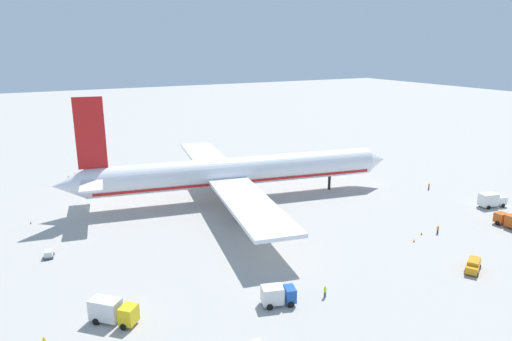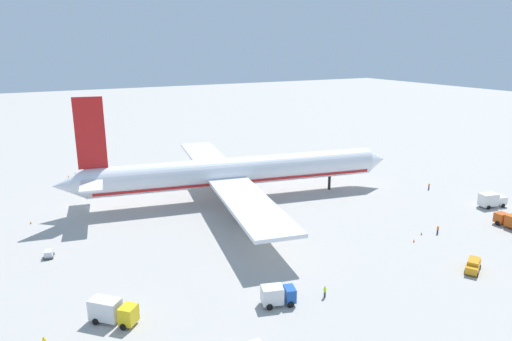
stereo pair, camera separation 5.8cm
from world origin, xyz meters
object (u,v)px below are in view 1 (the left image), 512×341
Objects in this scene: service_truck_0 at (512,221)px; service_truck_3 at (491,200)px; traffic_cone_2 at (75,173)px; ground_worker_3 at (438,230)px; ground_worker_5 at (429,186)px; airliner at (233,172)px; traffic_cone_0 at (68,176)px; ground_worker_0 at (325,292)px; service_truck_5 at (112,311)px; baggage_cart_0 at (49,254)px; service_truck_1 at (278,295)px; traffic_cone_4 at (422,234)px; traffic_cone_1 at (414,241)px; traffic_cone_3 at (31,223)px; service_van at (473,265)px.

service_truck_3 is (7.55, 10.08, 0.19)m from service_truck_0.
traffic_cone_2 is at bearing 137.60° from service_truck_3.
service_truck_0 is 3.88× the size of ground_worker_3.
ground_worker_5 is 96.05m from traffic_cone_2.
service_truck_0 is at bearing -17.60° from ground_worker_3.
airliner is 51.13m from traffic_cone_2.
ground_worker_5 is at bearing -34.46° from traffic_cone_0.
service_truck_0 is 3.62× the size of ground_worker_0.
airliner is at bearing 47.04° from service_truck_5.
ground_worker_3 is at bearing -19.63° from baggage_cart_0.
service_truck_1 is at bearing -48.84° from baggage_cart_0.
service_truck_3 is 15.86m from ground_worker_5.
service_truck_5 is at bearing -76.60° from baggage_cart_0.
ground_worker_3 is (67.57, -24.11, 0.15)m from baggage_cart_0.
service_truck_3 is at bearing 9.04° from traffic_cone_4.
traffic_cone_1 is (-27.63, -21.58, -0.56)m from ground_worker_5.
service_truck_0 is at bearing -3.07° from service_truck_5.
traffic_cone_3 is at bearing 96.34° from baggage_cart_0.
traffic_cone_0 is (-81.70, 70.18, -1.40)m from service_truck_3.
ground_worker_5 is at bearing 37.99° from traffic_cone_1.
baggage_cart_0 is at bearing 160.30° from traffic_cone_4.
traffic_cone_4 is at bearing 162.28° from service_truck_0.
service_truck_0 is 55.66m from service_truck_1.
traffic_cone_2 is at bearing 86.36° from service_truck_5.
traffic_cone_1 is (26.18, 8.04, -0.64)m from ground_worker_0.
service_truck_3 is 3.68× the size of ground_worker_0.
service_truck_3 reaches higher than ground_worker_0.
service_truck_1 is 9.42× the size of traffic_cone_0.
ground_worker_3 is (7.15, 13.39, -0.18)m from service_van.
service_truck_1 reaches higher than ground_worker_0.
service_truck_1 is 7.27m from ground_worker_0.
service_truck_5 is (-77.03, 4.13, 0.24)m from service_truck_0.
airliner is 43.76m from baggage_cart_0.
baggage_cart_0 is at bearing 136.33° from ground_worker_0.
ground_worker_0 is at bearing -165.23° from ground_worker_3.
service_truck_0 reaches higher than traffic_cone_0.
ground_worker_5 is at bearing 39.78° from traffic_cone_4.
traffic_cone_2 is 1.00× the size of traffic_cone_4.
ground_worker_0 is at bearing -54.58° from traffic_cone_3.
airliner is 43.04m from traffic_cone_1.
ground_worker_0 is (-6.91, -46.00, -5.69)m from airliner.
service_van reaches higher than traffic_cone_4.
service_truck_3 reaches higher than traffic_cone_3.
airliner is 50.02m from ground_worker_5.
traffic_cone_0 is 1.00× the size of traffic_cone_2.
ground_worker_3 is at bearing -53.97° from traffic_cone_2.
traffic_cone_0 is at bearing -130.15° from traffic_cone_2.
service_truck_0 is 11.82× the size of traffic_cone_4.
traffic_cone_4 is (66.45, -41.46, 0.00)m from traffic_cone_3.
airliner is 44.14m from traffic_cone_3.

